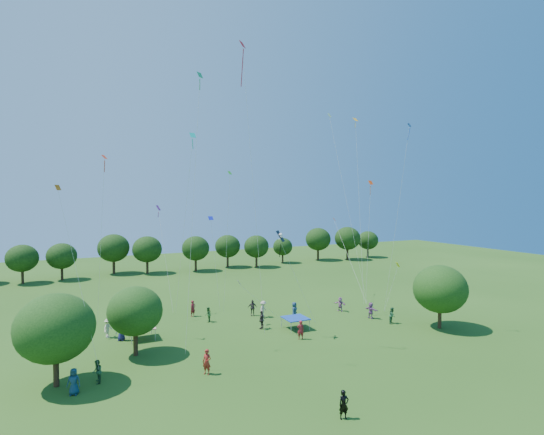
{
  "coord_description": "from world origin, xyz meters",
  "views": [
    {
      "loc": [
        -14.93,
        -17.63,
        12.56
      ],
      "look_at": [
        0.0,
        14.0,
        11.0
      ],
      "focal_mm": 28.0,
      "sensor_mm": 36.0,
      "label": 1
    }
  ],
  "objects": [
    {
      "name": "ground",
      "position": [
        0.0,
        0.0,
        0.0
      ],
      "size": [
        160.0,
        160.0,
        0.0
      ],
      "primitive_type": "plane",
      "color": "#2E5619"
    },
    {
      "name": "near_tree_west",
      "position": [
        -16.12,
        13.69,
        3.95
      ],
      "size": [
        5.1,
        5.1,
        6.25
      ],
      "color": "#422B19",
      "rests_on": "ground"
    },
    {
      "name": "near_tree_north",
      "position": [
        -10.55,
        17.27,
        3.6
      ],
      "size": [
        4.33,
        4.33,
        5.55
      ],
      "color": "#422B19",
      "rests_on": "ground"
    },
    {
      "name": "near_tree_east",
      "position": [
        17.11,
        12.13,
        3.83
      ],
      "size": [
        5.1,
        5.1,
        6.13
      ],
      "color": "#422B19",
      "rests_on": "ground"
    },
    {
      "name": "treeline",
      "position": [
        -1.73,
        55.43,
        4.09
      ],
      "size": [
        88.01,
        8.77,
        6.77
      ],
      "color": "#422B19",
      "rests_on": "ground"
    },
    {
      "name": "tent_red_stripe",
      "position": [
        -9.51,
        21.19,
        1.04
      ],
      "size": [
        2.2,
        2.2,
        1.1
      ],
      "color": "red",
      "rests_on": "ground"
    },
    {
      "name": "tent_blue",
      "position": [
        4.34,
        17.89,
        1.04
      ],
      "size": [
        2.2,
        2.2,
        1.1
      ],
      "color": "navy",
      "rests_on": "ground"
    },
    {
      "name": "man_in_black",
      "position": [
        -1.14,
        1.99,
        0.82
      ],
      "size": [
        0.67,
        0.48,
        1.65
      ],
      "primitive_type": "imported",
      "rotation": [
        0.0,
        0.0,
        -0.15
      ],
      "color": "black",
      "rests_on": "ground"
    },
    {
      "name": "crowd_person_0",
      "position": [
        -15.06,
        11.86,
        0.85
      ],
      "size": [
        0.94,
        0.7,
        1.71
      ],
      "primitive_type": "imported",
      "rotation": [
        0.0,
        0.0,
        5.95
      ],
      "color": "#1A354D",
      "rests_on": "ground"
    },
    {
      "name": "crowd_person_1",
      "position": [
        3.31,
        15.04,
        0.85
      ],
      "size": [
        0.72,
        0.56,
        1.7
      ],
      "primitive_type": "imported",
      "rotation": [
        0.0,
        0.0,
        2.86
      ],
      "color": "maroon",
      "rests_on": "ground"
    },
    {
      "name": "crowd_person_2",
      "position": [
        -2.64,
        23.67,
        0.76
      ],
      "size": [
        0.64,
        0.85,
        1.52
      ],
      "primitive_type": "imported",
      "rotation": [
        0.0,
        0.0,
        4.36
      ],
      "color": "#245425",
      "rests_on": "ground"
    },
    {
      "name": "crowd_person_3",
      "position": [
        -12.22,
        22.85,
        0.87
      ],
      "size": [
        1.07,
        1.22,
        1.74
      ],
      "primitive_type": "imported",
      "rotation": [
        0.0,
        0.0,
        0.95
      ],
      "color": "beige",
      "rests_on": "ground"
    },
    {
      "name": "crowd_person_4",
      "position": [
        2.35,
        23.9,
        0.85
      ],
      "size": [
        1.09,
        0.74,
        1.7
      ],
      "primitive_type": "imported",
      "rotation": [
        0.0,
        0.0,
        5.97
      ],
      "color": "#443937",
      "rests_on": "ground"
    },
    {
      "name": "crowd_person_5",
      "position": [
        13.18,
        17.65,
        0.85
      ],
      "size": [
        0.93,
        1.68,
        1.71
      ],
      "primitive_type": "imported",
      "rotation": [
        0.0,
        0.0,
        1.81
      ],
      "color": "#915490",
      "rests_on": "ground"
    },
    {
      "name": "crowd_person_6",
      "position": [
        -11.23,
        21.53,
        0.9
      ],
      "size": [
        1.01,
        0.88,
        1.8
      ],
      "primitive_type": "imported",
      "rotation": [
        0.0,
        0.0,
        5.72
      ],
      "color": "#1B1C50",
      "rests_on": "ground"
    },
    {
      "name": "crowd_person_7",
      "position": [
        -6.44,
        11.26,
        0.9
      ],
      "size": [
        0.78,
        0.79,
        1.81
      ],
      "primitive_type": "imported",
      "rotation": [
        0.0,
        0.0,
        5.46
      ],
      "color": "maroon",
      "rests_on": "ground"
    },
    {
      "name": "crowd_person_8",
      "position": [
        -13.61,
        13.03,
        0.79
      ],
      "size": [
        0.47,
        0.81,
        1.59
      ],
      "primitive_type": "imported",
      "rotation": [
        0.0,
        0.0,
        4.65
      ],
      "color": "#204C2C",
      "rests_on": "ground"
    },
    {
      "name": "crowd_person_9",
      "position": [
        3.17,
        22.88,
        0.87
      ],
      "size": [
        1.19,
        1.12,
        1.73
      ],
      "primitive_type": "imported",
      "rotation": [
        0.0,
        0.0,
        0.7
      ],
      "color": "#B8A393",
      "rests_on": "ground"
    },
    {
      "name": "crowd_person_10",
      "position": [
        1.41,
        19.27,
        0.88
      ],
      "size": [
        1.09,
        1.01,
        1.75
      ],
      "primitive_type": "imported",
      "rotation": [
        0.0,
        0.0,
        3.83
      ],
      "color": "#362D2B",
      "rests_on": "ground"
    },
    {
      "name": "crowd_person_11",
      "position": [
        11.92,
        21.43,
        0.78
      ],
      "size": [
        1.15,
        1.53,
        1.56
      ],
      "primitive_type": "imported",
      "rotation": [
        0.0,
        0.0,
        5.21
      ],
      "color": "#A15D90",
      "rests_on": "ground"
    },
    {
      "name": "crowd_person_12",
      "position": [
        5.74,
        20.73,
        0.91
      ],
      "size": [
        0.99,
        0.98,
        1.82
      ],
      "primitive_type": "imported",
      "rotation": [
        0.0,
        0.0,
        0.77
      ],
      "color": "navy",
      "rests_on": "ground"
    },
    {
      "name": "crowd_person_13",
      "position": [
        -3.5,
        26.36,
        0.86
      ],
      "size": [
        0.75,
        0.64,
        1.71
      ],
      "primitive_type": "imported",
      "rotation": [
        0.0,
        0.0,
        0.43
      ],
      "color": "maroon",
      "rests_on": "ground"
    },
    {
      "name": "crowd_person_14",
      "position": [
        14.0,
        15.28,
        0.81
      ],
      "size": [
        0.91,
        0.77,
        1.62
      ],
      "primitive_type": "imported",
      "rotation": [
        0.0,
        0.0,
        0.51
      ],
      "color": "#245534",
      "rests_on": "ground"
    },
    {
      "name": "pirate_kite",
      "position": [
        2.01,
        16.34,
        9.1
      ],
      "size": [
        3.46,
        2.1,
        8.38
      ],
      "color": "black"
    },
    {
      "name": "red_high_kite",
      "position": [
        -1.74,
        15.2,
        20.21
      ],
      "size": [
        1.61,
        2.07,
        24.26
      ],
      "color": "red"
    },
    {
      "name": "small_kite_0",
      "position": [
        15.38,
        26.48,
        7.9
      ],
      "size": [
        2.7,
        10.23,
        8.78
      ],
      "color": "#EE400E"
    },
    {
      "name": "small_kite_1",
      "position": [
        -12.46,
        22.82,
        12.75
      ],
      "size": [
        1.1,
        0.64,
        15.13
      ],
      "color": "#FF330D"
    },
    {
      "name": "small_kite_2",
      "position": [
        14.24,
        15.08,
        5.43
      ],
      "size": [
        1.32,
        0.88,
        4.9
      ],
      "color": "yellow"
    },
    {
      "name": "small_kite_3",
      "position": [
        -1.47,
        20.78,
        10.96
      ],
      "size": [
        0.48,
        2.05,
        13.85
      ],
      "color": "green"
    },
    {
      "name": "small_kite_4",
      "position": [
        13.58,
        13.7,
        14.28
      ],
      "size": [
        0.96,
        2.58,
        18.31
      ],
      "color": "blue"
    },
    {
      "name": "small_kite_5",
      "position": [
        -6.43,
        28.46,
        10.07
      ],
      "size": [
        0.66,
        5.79,
        10.55
      ],
      "color": "#A51B91"
    },
    {
      "name": "small_kite_6",
      "position": [
        13.39,
        24.19,
        17.18
      ],
      "size": [
        0.56,
        7.6,
        21.53
      ],
      "color": "white"
    },
    {
      "name": "small_kite_7",
      "position": [
        -5.1,
        21.32,
        14.45
      ],
      "size": [
        1.38,
        3.19,
        17.28
      ],
      "color": "#0CB8A3"
    },
    {
      "name": "small_kite_8",
      "position": [
        -15.19,
        13.97,
        10.08
      ],
      "size": [
        2.48,
        2.95,
        12.21
      ],
      "color": "orange"
    },
    {
      "name": "small_kite_9",
      "position": [
        14.41,
        19.57,
        11.74
      ],
      "size": [
        1.65,
        1.27,
        13.25
      ],
      "color": "#FA440D"
    },
    {
      "name": "small_kite_10",
      "position": [
        14.39,
        21.81,
        16.51
      ],
      "size": [
        2.13,
        4.5,
        20.59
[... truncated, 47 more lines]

